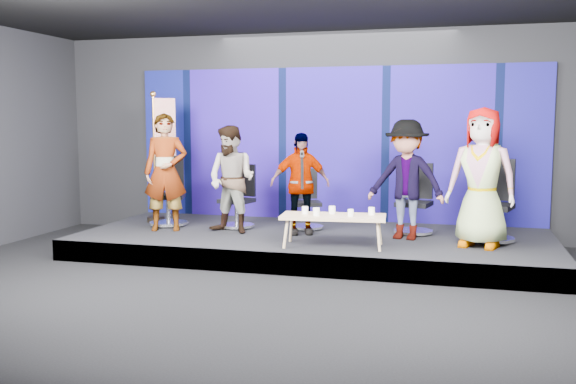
# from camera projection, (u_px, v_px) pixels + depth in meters

# --- Properties ---
(ground) EXTENTS (10.00, 10.00, 0.00)m
(ground) POSITION_uv_depth(u_px,v_px,m) (265.00, 296.00, 7.33)
(ground) COLOR black
(ground) RESTS_ON ground
(room_walls) EXTENTS (10.02, 8.02, 3.51)m
(room_walls) POSITION_uv_depth(u_px,v_px,m) (264.00, 82.00, 7.06)
(room_walls) COLOR black
(room_walls) RESTS_ON ground
(riser) EXTENTS (7.00, 3.00, 0.30)m
(riser) POSITION_uv_depth(u_px,v_px,m) (314.00, 243.00, 9.71)
(riser) COLOR black
(riser) RESTS_ON ground
(backdrop) EXTENTS (7.00, 0.08, 2.60)m
(backdrop) POSITION_uv_depth(u_px,v_px,m) (333.00, 144.00, 10.94)
(backdrop) COLOR #061150
(backdrop) RESTS_ON riser
(chair_a) EXTENTS (0.80, 0.80, 1.12)m
(chair_a) POSITION_uv_depth(u_px,v_px,m) (169.00, 203.00, 10.45)
(chair_a) COLOR silver
(chair_a) RESTS_ON riser
(panelist_a) EXTENTS (0.76, 0.62, 1.81)m
(panelist_a) POSITION_uv_depth(u_px,v_px,m) (166.00, 172.00, 9.89)
(panelist_a) COLOR black
(panelist_a) RESTS_ON riser
(chair_b) EXTENTS (0.68, 0.68, 1.01)m
(chair_b) POSITION_uv_depth(u_px,v_px,m) (238.00, 207.00, 10.23)
(chair_b) COLOR silver
(chair_b) RESTS_ON riser
(panelist_b) EXTENTS (0.91, 0.78, 1.63)m
(panelist_b) POSITION_uv_depth(u_px,v_px,m) (232.00, 179.00, 9.68)
(panelist_b) COLOR black
(panelist_b) RESTS_ON riser
(chair_c) EXTENTS (0.69, 0.69, 0.94)m
(chair_c) POSITION_uv_depth(u_px,v_px,m) (306.00, 209.00, 10.12)
(chair_c) COLOR silver
(chair_c) RESTS_ON riser
(panelist_c) EXTENTS (0.97, 0.67, 1.52)m
(panelist_c) POSITION_uv_depth(u_px,v_px,m) (300.00, 184.00, 9.59)
(panelist_c) COLOR black
(panelist_c) RESTS_ON riser
(chair_d) EXTENTS (0.70, 0.70, 1.06)m
(chair_d) POSITION_uv_depth(u_px,v_px,m) (415.00, 210.00, 9.68)
(chair_d) COLOR silver
(chair_d) RESTS_ON riser
(panelist_d) EXTENTS (1.21, 0.84, 1.72)m
(panelist_d) POSITION_uv_depth(u_px,v_px,m) (406.00, 180.00, 9.17)
(panelist_d) COLOR black
(panelist_d) RESTS_ON riser
(chair_e) EXTENTS (0.80, 0.80, 1.16)m
(chair_e) POSITION_uv_depth(u_px,v_px,m) (493.00, 214.00, 9.07)
(chair_e) COLOR silver
(chair_e) RESTS_ON riser
(panelist_e) EXTENTS (1.05, 0.82, 1.88)m
(panelist_e) POSITION_uv_depth(u_px,v_px,m) (482.00, 178.00, 8.60)
(panelist_e) COLOR black
(panelist_e) RESTS_ON riser
(coffee_table) EXTENTS (1.46, 0.73, 0.43)m
(coffee_table) POSITION_uv_depth(u_px,v_px,m) (333.00, 218.00, 8.65)
(coffee_table) COLOR tan
(coffee_table) RESTS_ON riser
(mug_a) EXTENTS (0.09, 0.09, 0.10)m
(mug_a) POSITION_uv_depth(u_px,v_px,m) (305.00, 210.00, 8.76)
(mug_a) COLOR white
(mug_a) RESTS_ON coffee_table
(mug_b) EXTENTS (0.09, 0.09, 0.11)m
(mug_b) POSITION_uv_depth(u_px,v_px,m) (316.00, 212.00, 8.59)
(mug_b) COLOR white
(mug_b) RESTS_ON coffee_table
(mug_c) EXTENTS (0.09, 0.09, 0.11)m
(mug_c) POSITION_uv_depth(u_px,v_px,m) (332.00, 210.00, 8.76)
(mug_c) COLOR white
(mug_c) RESTS_ON coffee_table
(mug_d) EXTENTS (0.08, 0.08, 0.09)m
(mug_d) POSITION_uv_depth(u_px,v_px,m) (351.00, 213.00, 8.55)
(mug_d) COLOR white
(mug_d) RESTS_ON coffee_table
(mug_e) EXTENTS (0.09, 0.09, 0.10)m
(mug_e) POSITION_uv_depth(u_px,v_px,m) (372.00, 211.00, 8.67)
(mug_e) COLOR white
(mug_e) RESTS_ON coffee_table
(flag_stand) EXTENTS (0.48, 0.32, 2.19)m
(flag_stand) POSITION_uv_depth(u_px,v_px,m) (161.00, 153.00, 10.71)
(flag_stand) COLOR black
(flag_stand) RESTS_ON riser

